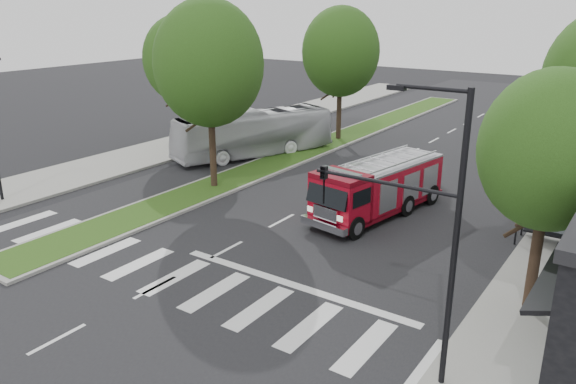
{
  "coord_description": "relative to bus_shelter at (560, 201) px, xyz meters",
  "views": [
    {
      "loc": [
        14.25,
        -16.26,
        9.78
      ],
      "look_at": [
        0.85,
        3.3,
        1.8
      ],
      "focal_mm": 35.0,
      "sensor_mm": 36.0,
      "label": 1
    }
  ],
  "objects": [
    {
      "name": "fire_engine",
      "position": [
        -7.86,
        -0.79,
        -0.68
      ],
      "size": [
        3.82,
        8.5,
        2.84
      ],
      "rotation": [
        0.0,
        0.0,
        -0.17
      ],
      "color": "#650510",
      "rests_on": "ground"
    },
    {
      "name": "ground",
      "position": [
        -11.2,
        -8.15,
        -2.04
      ],
      "size": [
        140.0,
        140.0,
        0.0
      ],
      "primitive_type": "plane",
      "color": "black",
      "rests_on": "ground"
    },
    {
      "name": "city_bus",
      "position": [
        -19.7,
        4.74,
        -0.48
      ],
      "size": [
        6.86,
        11.3,
        3.11
      ],
      "primitive_type": "imported",
      "rotation": [
        0.0,
        0.0,
        -0.41
      ],
      "color": "silver",
      "rests_on": "ground"
    },
    {
      "name": "streetlight_right_near",
      "position": [
        -1.59,
        -11.65,
        2.63
      ],
      "size": [
        4.08,
        0.22,
        8.0
      ],
      "color": "black",
      "rests_on": "ground"
    },
    {
      "name": "bus_shelter",
      "position": [
        0.0,
        0.0,
        0.0
      ],
      "size": [
        3.2,
        1.6,
        2.61
      ],
      "color": "black",
      "rests_on": "ground"
    },
    {
      "name": "tree_median_far",
      "position": [
        -17.2,
        11.85,
        4.45
      ],
      "size": [
        5.6,
        5.6,
        9.72
      ],
      "color": "black",
      "rests_on": "ground"
    },
    {
      "name": "tree_left_mid",
      "position": [
        -25.2,
        3.85,
        4.12
      ],
      "size": [
        5.2,
        5.2,
        9.16
      ],
      "color": "black",
      "rests_on": "ground"
    },
    {
      "name": "tree_right_near",
      "position": [
        0.3,
        -6.15,
        3.47
      ],
      "size": [
        4.4,
        4.4,
        8.05
      ],
      "color": "black",
      "rests_on": "ground"
    },
    {
      "name": "tree_median_near",
      "position": [
        -17.2,
        -2.15,
        4.77
      ],
      "size": [
        5.8,
        5.8,
        10.16
      ],
      "color": "black",
      "rests_on": "ground"
    },
    {
      "name": "sidewalk_left",
      "position": [
        -25.7,
        1.85,
        -1.96
      ],
      "size": [
        5.0,
        80.0,
        0.15
      ],
      "primitive_type": "cube",
      "color": "gray",
      "rests_on": "ground"
    },
    {
      "name": "median",
      "position": [
        -17.2,
        9.85,
        -1.96
      ],
      "size": [
        3.0,
        50.0,
        0.15
      ],
      "color": "gray",
      "rests_on": "ground"
    }
  ]
}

